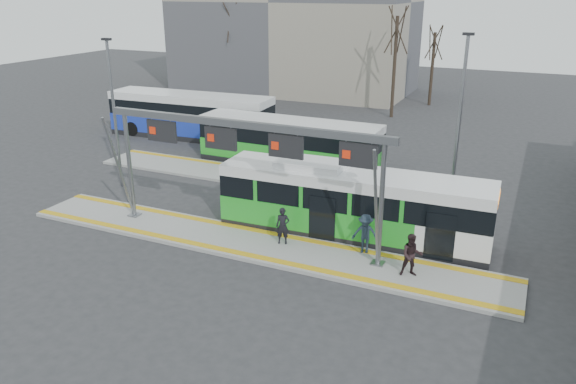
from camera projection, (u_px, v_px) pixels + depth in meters
name	position (u px, v px, depth m)	size (l,w,h in m)	color
ground	(251.00, 245.00, 24.15)	(120.00, 120.00, 0.00)	#2D2D30
platform_main	(251.00, 244.00, 24.12)	(22.00, 3.00, 0.15)	gray
platform_second	(255.00, 177.00, 32.51)	(20.00, 3.00, 0.15)	gray
tactile_main	(251.00, 242.00, 24.09)	(22.00, 2.65, 0.02)	gold
tactile_second	(264.00, 170.00, 33.46)	(20.00, 0.35, 0.02)	gold
gantry	(245.00, 146.00, 23.01)	(13.00, 1.68, 5.20)	slate
hero_bus	(352.00, 204.00, 24.60)	(11.93, 2.97, 3.26)	black
bg_bus_green	(289.00, 143.00, 34.47)	(11.44, 2.50, 2.86)	black
bg_bus_blue	(191.00, 116.00, 40.76)	(12.38, 3.33, 3.20)	black
passenger_a	(283.00, 226.00, 23.71)	(0.58, 0.38, 1.60)	black
passenger_b	(412.00, 255.00, 21.04)	(0.82, 0.64, 1.69)	black
passenger_c	(365.00, 234.00, 22.88)	(1.08, 0.62, 1.68)	#1F2C39
tree_left	(397.00, 31.00, 45.22)	(1.40, 1.40, 9.33)	#382B21
tree_mid	(434.00, 43.00, 50.50)	(1.40, 1.40, 7.44)	#382B21
tree_far	(233.00, 23.00, 54.83)	(1.40, 1.40, 9.32)	#382B21
lamp_west	(114.00, 111.00, 29.88)	(0.50, 0.25, 7.99)	slate
lamp_east	(459.00, 124.00, 25.70)	(0.50, 0.25, 8.59)	slate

